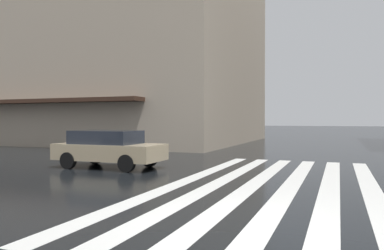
{
  "coord_description": "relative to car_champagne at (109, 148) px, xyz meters",
  "views": [
    {
      "loc": [
        -6.31,
        -1.59,
        1.81
      ],
      "look_at": [
        6.7,
        3.59,
        1.62
      ],
      "focal_mm": 34.64,
      "sensor_mm": 36.0,
      "label": 1
    }
  ],
  "objects": [
    {
      "name": "car_champagne",
      "position": [
        0.0,
        0.0,
        0.0
      ],
      "size": [
        1.85,
        4.1,
        1.41
      ],
      "color": "tan",
      "rests_on": "ground_plane"
    },
    {
      "name": "haussmann_block_mid",
      "position": [
        15.82,
        10.72,
        11.17
      ],
      "size": [
        18.86,
        24.04,
        24.36
      ],
      "color": "tan",
      "rests_on": "ground_plane"
    },
    {
      "name": "zebra_crossing",
      "position": [
        -1.5,
        -6.37,
        -0.75
      ],
      "size": [
        13.0,
        5.5,
        0.01
      ],
      "color": "silver",
      "rests_on": "ground_plane"
    },
    {
      "name": "ground_plane",
      "position": [
        -5.5,
        -6.51,
        -0.76
      ],
      "size": [
        220.0,
        220.0,
        0.0
      ],
      "primitive_type": "plane",
      "color": "black"
    }
  ]
}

